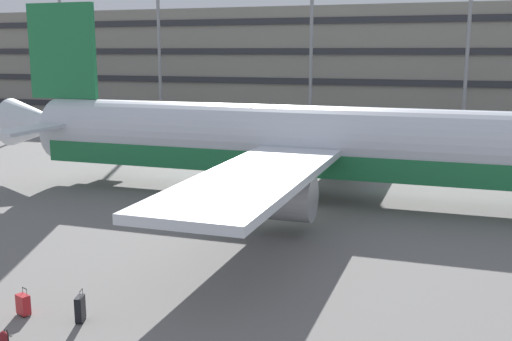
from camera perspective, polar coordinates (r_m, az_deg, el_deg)
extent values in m
plane|color=slate|center=(31.89, 2.06, -3.84)|extent=(600.00, 600.00, 0.00)
cube|color=gray|center=(74.71, 12.05, 9.66)|extent=(130.49, 15.10, 13.18)
cube|color=#2D2D33|center=(67.42, 11.11, 5.34)|extent=(129.19, 0.24, 0.70)
cube|color=#2D2D33|center=(67.18, 11.22, 8.14)|extent=(129.19, 0.24, 0.70)
cube|color=#2D2D33|center=(67.10, 11.33, 10.95)|extent=(129.19, 0.24, 0.70)
cube|color=#2D2D33|center=(67.18, 11.44, 13.76)|extent=(129.19, 0.24, 0.70)
cylinder|color=silver|center=(33.69, 6.62, 2.74)|extent=(35.05, 4.02, 3.92)
cube|color=#1E723F|center=(33.87, 6.58, 0.93)|extent=(33.65, 3.93, 1.25)
cone|color=silver|center=(41.87, -19.60, 4.21)|extent=(4.71, 3.15, 3.13)
cube|color=#1E723F|center=(40.42, -17.80, 10.64)|extent=(4.70, 0.37, 5.87)
cube|color=silver|center=(43.48, -14.12, 5.02)|extent=(1.82, 5.88, 0.20)
cube|color=silver|center=(37.49, -20.27, 3.73)|extent=(1.82, 5.88, 0.20)
cube|color=silver|center=(42.98, 7.95, 4.13)|extent=(4.44, 14.73, 0.36)
cube|color=silver|center=(25.15, -0.14, -0.74)|extent=(4.44, 14.73, 0.36)
cylinder|color=#9E9EA3|center=(40.51, 7.88, 1.73)|extent=(2.81, 2.16, 2.15)
cylinder|color=#9E9EA3|center=(27.77, 2.61, -2.52)|extent=(2.81, 2.16, 2.15)
cylinder|color=black|center=(36.12, 4.91, -1.35)|extent=(0.90, 0.35, 0.90)
cylinder|color=slate|center=(35.98, 4.92, -0.26)|extent=(0.20, 0.20, 1.40)
cylinder|color=black|center=(32.98, 3.51, -2.54)|extent=(0.90, 0.35, 0.90)
cylinder|color=slate|center=(32.83, 3.52, -1.35)|extent=(0.20, 0.20, 1.40)
cylinder|color=gray|center=(76.79, -17.90, 12.76)|extent=(0.36, 0.36, 22.16)
cylinder|color=gray|center=(69.98, -9.14, 12.42)|extent=(0.36, 0.36, 19.88)
cylinder|color=gray|center=(63.83, 5.25, 13.06)|extent=(0.36, 0.36, 20.81)
cylinder|color=gray|center=(62.13, 19.50, 13.70)|extent=(0.36, 0.36, 23.33)
cube|color=#B21E23|center=(21.00, -21.08, -11.68)|extent=(0.54, 0.43, 0.63)
cylinder|color=#333338|center=(20.78, -20.78, -10.67)|extent=(0.02, 0.02, 0.20)
cylinder|color=#333338|center=(20.99, -21.13, -10.47)|extent=(0.02, 0.02, 0.20)
cube|color=black|center=(20.85, -20.98, -10.31)|extent=(0.25, 0.12, 0.02)
cylinder|color=black|center=(20.93, -21.02, -12.76)|extent=(0.04, 0.05, 0.05)
cylinder|color=black|center=(21.24, -21.52, -12.44)|extent=(0.04, 0.05, 0.05)
cylinder|color=black|center=(21.03, -20.49, -12.62)|extent=(0.04, 0.05, 0.05)
cylinder|color=black|center=(21.33, -21.00, -12.30)|extent=(0.04, 0.05, 0.05)
cube|color=black|center=(19.96, -16.23, -12.36)|extent=(0.34, 0.52, 0.78)
cylinder|color=#333338|center=(19.64, -16.25, -11.20)|extent=(0.02, 0.02, 0.21)
cylinder|color=#333338|center=(19.87, -16.02, -10.92)|extent=(0.02, 0.02, 0.21)
cube|color=black|center=(19.71, -16.15, -10.77)|extent=(0.10, 0.26, 0.02)
cylinder|color=black|center=(19.98, -16.57, -13.64)|extent=(0.05, 0.03, 0.05)
cylinder|color=black|center=(20.31, -16.24, -13.20)|extent=(0.05, 0.03, 0.05)
cylinder|color=black|center=(19.93, -16.09, -13.68)|extent=(0.05, 0.03, 0.05)
cylinder|color=black|center=(20.26, -15.77, -13.24)|extent=(0.05, 0.03, 0.05)
ellipsoid|color=maroon|center=(19.27, -22.68, -14.38)|extent=(0.42, 0.42, 0.45)
torus|color=black|center=(19.17, -22.62, -13.73)|extent=(0.07, 0.06, 0.08)
cube|color=black|center=(19.19, -22.29, -14.45)|extent=(0.04, 0.04, 0.38)
cube|color=black|center=(19.36, -22.37, -14.23)|extent=(0.04, 0.04, 0.38)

